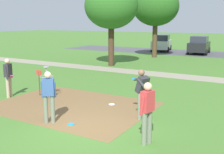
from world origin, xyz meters
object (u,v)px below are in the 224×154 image
(player_throwing, at_px, (147,110))
(parked_car_center_left, at_px, (199,45))
(player_foreground_watching, at_px, (49,94))
(parked_car_leftmost, at_px, (162,43))
(player_waiting_right, at_px, (142,91))
(frisbee_by_tee, at_px, (71,124))
(player_waiting_left, at_px, (8,76))
(tree_mid_left, at_px, (111,6))
(frisbee_mid_grass, at_px, (112,104))
(disc_golf_basket, at_px, (46,81))
(tree_near_left, at_px, (156,7))

(player_throwing, bearing_deg, parked_car_center_left, 99.79)
(player_foreground_watching, height_order, parked_car_leftmost, parked_car_leftmost)
(parked_car_leftmost, bearing_deg, parked_car_center_left, -9.55)
(parked_car_leftmost, bearing_deg, player_waiting_right, -71.39)
(player_waiting_right, relative_size, frisbee_by_tee, 7.59)
(player_throwing, distance_m, parked_car_leftmost, 25.31)
(player_waiting_left, xyz_separation_m, tree_mid_left, (-0.68, 10.05, 3.41))
(player_waiting_left, bearing_deg, frisbee_mid_grass, 15.92)
(tree_mid_left, relative_size, parked_car_leftmost, 1.35)
(frisbee_mid_grass, height_order, parked_car_center_left, parked_car_center_left)
(disc_golf_basket, height_order, tree_mid_left, tree_mid_left)
(player_foreground_watching, distance_m, tree_near_left, 18.77)
(disc_golf_basket, bearing_deg, tree_mid_left, 102.93)
(parked_car_leftmost, height_order, parked_car_center_left, same)
(tree_mid_left, bearing_deg, player_foreground_watching, -69.12)
(player_throwing, xyz_separation_m, player_waiting_left, (-7.13, 1.42, 0.00))
(player_throwing, bearing_deg, frisbee_by_tee, 177.77)
(frisbee_by_tee, xyz_separation_m, tree_mid_left, (-5.13, 11.37, 4.37))
(player_foreground_watching, distance_m, parked_car_center_left, 23.24)
(disc_golf_basket, xyz_separation_m, tree_near_left, (-1.23, 15.78, 3.90))
(frisbee_by_tee, height_order, tree_mid_left, tree_mid_left)
(parked_car_center_left, bearing_deg, frisbee_by_tee, -86.74)
(player_foreground_watching, height_order, parked_car_center_left, parked_car_center_left)
(player_throwing, distance_m, tree_near_left, 19.60)
(frisbee_mid_grass, relative_size, tree_mid_left, 0.04)
(player_foreground_watching, xyz_separation_m, parked_car_center_left, (-0.59, 23.23, -0.05))
(disc_golf_basket, relative_size, player_throwing, 0.81)
(player_throwing, xyz_separation_m, parked_car_leftmost, (-8.39, 23.88, -0.05))
(frisbee_by_tee, bearing_deg, tree_mid_left, 114.31)
(player_foreground_watching, bearing_deg, player_waiting_left, 157.96)
(tree_near_left, bearing_deg, player_foreground_watching, -79.01)
(player_foreground_watching, distance_m, player_throwing, 3.40)
(player_throwing, xyz_separation_m, frisbee_mid_grass, (-2.66, 2.69, -0.96))
(frisbee_by_tee, distance_m, tree_mid_left, 13.22)
(disc_golf_basket, bearing_deg, frisbee_by_tee, -34.79)
(player_foreground_watching, bearing_deg, parked_car_center_left, 91.46)
(tree_mid_left, bearing_deg, parked_car_leftmost, 92.65)
(player_waiting_left, bearing_deg, disc_golf_basket, 28.13)
(tree_near_left, bearing_deg, tree_mid_left, -97.92)
(player_foreground_watching, relative_size, parked_car_center_left, 0.39)
(frisbee_by_tee, height_order, parked_car_leftmost, parked_car_leftmost)
(parked_car_center_left, bearing_deg, player_waiting_left, -98.23)
(player_waiting_right, bearing_deg, tree_near_left, 110.21)
(frisbee_by_tee, bearing_deg, player_foreground_watching, -164.55)
(player_throwing, bearing_deg, player_waiting_left, 168.77)
(frisbee_mid_grass, xyz_separation_m, tree_mid_left, (-5.15, 8.78, 4.37))
(player_waiting_left, xyz_separation_m, player_waiting_right, (6.19, 0.35, 0.02))
(frisbee_mid_grass, bearing_deg, disc_golf_basket, -170.59)
(player_throwing, relative_size, tree_mid_left, 0.28)
(tree_near_left, relative_size, parked_car_center_left, 1.49)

